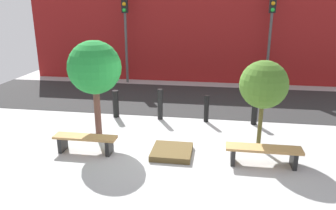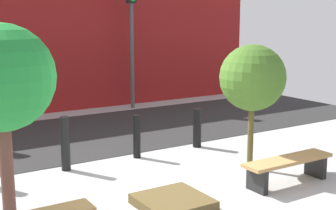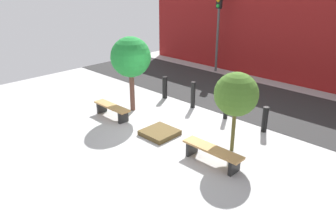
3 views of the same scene
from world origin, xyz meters
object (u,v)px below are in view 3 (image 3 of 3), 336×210
Objects in this scene: bollard_far_left at (165,87)px; bollard_center at (226,107)px; traffic_light_west at (218,18)px; tree_behind_right_bench at (236,94)px; bollard_right at (265,119)px; bench_left at (112,109)px; bench_right at (212,152)px; planter_bed at (160,133)px; tree_behind_left_bench at (131,58)px; bollard_left at (193,95)px.

bollard_center is at bearing 0.00° from bollard_far_left.
bollard_far_left is at bearing -78.88° from traffic_light_west.
bollard_center is at bearing 129.56° from tree_behind_right_bench.
bollard_right is (1.51, 0.00, -0.02)m from bollard_center.
bench_left is 5.27m from bollard_right.
traffic_light_west reaches higher than bench_right.
planter_bed is (2.22, 0.20, -0.24)m from bench_left.
bench_left reaches higher than planter_bed.
planter_bed is (-2.22, 0.20, -0.25)m from bench_right.
tree_behind_left_bench reaches higher than bench_right.
planter_bed is 1.17× the size of bollard_right.
bollard_right reaches higher than planter_bed.
tree_behind_left_bench is at bearing -149.22° from bollard_center.
bollard_left is at bearing 149.22° from tree_behind_right_bench.
bollard_right reaches higher than bench_right.
bollard_far_left reaches higher than bench_left.
bollard_left is 1.16× the size of bollard_center.
bollard_far_left is (-4.50, 1.78, -1.27)m from tree_behind_right_bench.
bollard_right is (3.03, 0.00, -0.08)m from bollard_left.
traffic_light_west reaches higher than tree_behind_left_bench.
planter_bed is 8.46m from traffic_light_west.
bench_left is 4.77m from tree_behind_right_bench.
bollard_far_left is 1.03× the size of bollard_center.
bollard_far_left is at bearing 180.00° from bollard_center.
bench_left is 0.69× the size of tree_behind_right_bench.
tree_behind_left_bench is 3.81m from bollard_center.
planter_bed is 2.67m from bollard_center.
bollard_center is at bearing 30.78° from tree_behind_left_bench.
bollard_left is at bearing 50.44° from tree_behind_left_bench.
bollard_left is 3.03m from bollard_right.
tree_behind_right_bench is 0.59× the size of traffic_light_west.
tree_behind_left_bench reaches higher than bollard_left.
bollard_center is at bearing 180.00° from bollard_right.
traffic_light_west reaches higher than bench_left.
tree_behind_left_bench reaches higher than bollard_center.
bollard_center reaches higher than bench_left.
bollard_center is 1.51m from bollard_right.
bench_right is 1.72× the size of bollard_left.
bollard_center is at bearing 117.95° from bench_right.
bench_left is at bearing -82.50° from traffic_light_west.
bollard_right is (4.54, 0.00, -0.03)m from bollard_far_left.
traffic_light_west is at bearing 138.74° from bollard_right.
tree_behind_right_bench is at bearing -50.44° from bollard_center.
bollard_left reaches higher than bench_left.
bollard_right is at bearing 88.79° from bench_right.
bollard_right is at bearing 0.00° from bollard_left.
bench_left is at bearing -148.66° from bollard_right.
bollard_right is at bearing 0.00° from bollard_center.
planter_bed is 0.43× the size of tree_behind_right_bench.
bollard_right is at bearing -41.26° from traffic_light_west.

